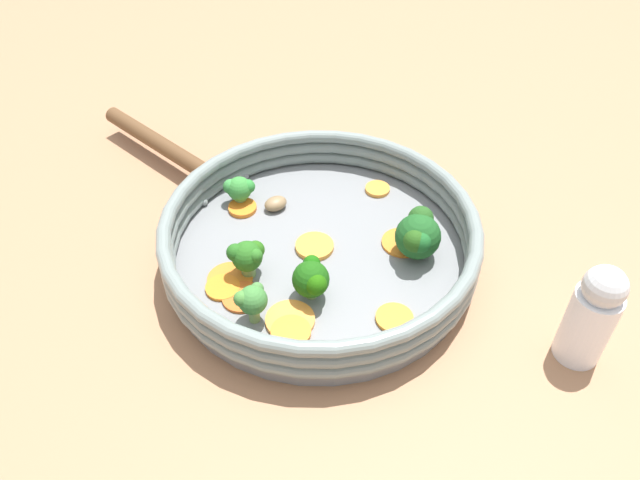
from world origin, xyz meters
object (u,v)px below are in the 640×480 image
Objects in this scene: broccoli_floret_1 at (252,300)px; carrot_slice_2 at (223,288)px; carrot_slice_6 at (242,208)px; broccoli_floret_4 at (239,189)px; carrot_slice_0 at (242,297)px; broccoli_floret_2 at (418,235)px; broccoli_floret_0 at (247,256)px; mushroom_piece_0 at (276,204)px; carrot_slice_9 at (314,247)px; carrot_slice_5 at (290,320)px; carrot_slice_1 at (394,318)px; carrot_slice_8 at (377,189)px; carrot_slice_4 at (291,332)px; salt_shaker at (592,315)px; carrot_slice_7 at (402,243)px; broccoli_floret_3 at (312,279)px; skillet at (320,256)px; carrot_slice_3 at (230,279)px.

carrot_slice_2 is at bearing -19.78° from broccoli_floret_1.
broccoli_floret_4 is at bearing -45.96° from carrot_slice_6.
broccoli_floret_2 reaches higher than carrot_slice_0.
carrot_slice_6 is (0.08, -0.11, 0.00)m from carrot_slice_0.
broccoli_floret_0 is (-0.06, 0.08, 0.02)m from carrot_slice_6.
carrot_slice_9 is at bearing 152.76° from mushroom_piece_0.
carrot_slice_5 is at bearing 177.71° from carrot_slice_0.
carrot_slice_1 is 0.23m from carrot_slice_6.
broccoli_floret_4 is at bearing 37.01° from carrot_slice_8.
carrot_slice_1 is at bearing 157.80° from carrot_slice_9.
mushroom_piece_0 reaches higher than carrot_slice_4.
carrot_slice_2 is at bearing 16.01° from carrot_slice_1.
broccoli_floret_1 reaches higher than carrot_slice_4.
salt_shaker is (-0.33, -0.11, 0.04)m from carrot_slice_2.
carrot_slice_2 is 0.83× the size of broccoli_floret_0.
carrot_slice_0 is at bearing 54.43° from carrot_slice_7.
mushroom_piece_0 is at bearing -81.49° from carrot_slice_2.
broccoli_floret_4 is (0.23, -0.07, 0.02)m from carrot_slice_1.
broccoli_floret_3 reaches higher than carrot_slice_6.
broccoli_floret_2 is at bearing -122.73° from broccoli_floret_3.
carrot_slice_2 is 1.01× the size of broccoli_floret_4.
carrot_slice_6 is (0.05, -0.11, 0.00)m from carrot_slice_2.
carrot_slice_0 is 0.96× the size of broccoli_floret_1.
carrot_slice_4 is 0.89× the size of broccoli_floret_3.
broccoli_floret_2 is at bearing 154.08° from carrot_slice_7.
salt_shaker is (-0.30, -0.11, 0.04)m from carrot_slice_0.
carrot_slice_0 is 0.19m from broccoli_floret_2.
carrot_slice_2 is 0.82× the size of broccoli_floret_3.
carrot_slice_9 reaches higher than carrot_slice_2.
carrot_slice_1 is at bearing 163.83° from carrot_slice_6.
broccoli_floret_0 is 0.98× the size of broccoli_floret_3.
skillet is at bearing -67.83° from broccoli_floret_3.
salt_shaker is at bearing -177.47° from skillet.
mushroom_piece_0 reaches higher than carrot_slice_2.
carrot_slice_0 is at bearing -12.95° from carrot_slice_4.
salt_shaker reaches higher than carrot_slice_4.
broccoli_floret_4 is at bearing -17.73° from carrot_slice_1.
carrot_slice_7 is 1.30× the size of broccoli_floret_4.
broccoli_floret_1 is (-0.04, 0.05, 0.00)m from broccoli_floret_0.
salt_shaker is at bearing -163.91° from carrot_slice_3.
mushroom_piece_0 is (-0.04, -0.01, -0.01)m from broccoli_floret_4.
broccoli_floret_2 is (-0.14, -0.11, 0.00)m from broccoli_floret_0.
carrot_slice_7 is 1.09× the size of carrot_slice_9.
broccoli_floret_4 is at bearing -30.76° from broccoli_floret_3.
carrot_slice_5 is 1.15× the size of carrot_slice_9.
broccoli_floret_0 is (-0.01, -0.03, 0.02)m from carrot_slice_2.
broccoli_floret_4 is at bearing -63.12° from carrot_slice_2.
carrot_slice_3 is 1.22× the size of carrot_slice_4.
carrot_slice_0 and carrot_slice_1 have the same top height.
mushroom_piece_0 is at bearing -72.84° from broccoli_floret_0.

